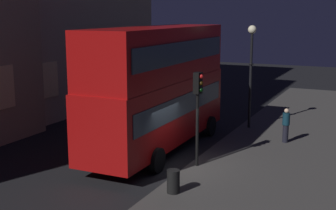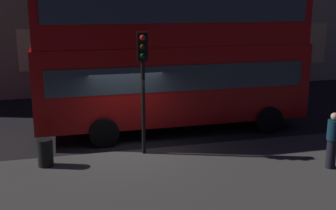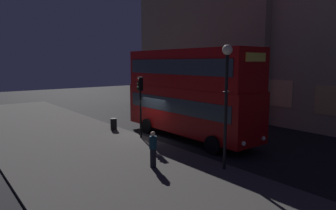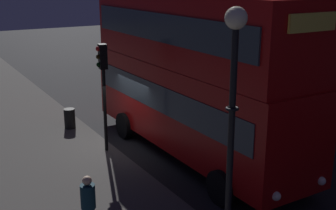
{
  "view_description": "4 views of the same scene",
  "coord_description": "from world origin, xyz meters",
  "px_view_note": "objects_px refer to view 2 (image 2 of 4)",
  "views": [
    {
      "loc": [
        -16.3,
        -7.54,
        6.24
      ],
      "look_at": [
        1.68,
        1.01,
        2.23
      ],
      "focal_mm": 49.07,
      "sensor_mm": 36.0,
      "label": 1
    },
    {
      "loc": [
        -2.14,
        -13.57,
        4.87
      ],
      "look_at": [
        1.36,
        0.01,
        1.41
      ],
      "focal_mm": 45.5,
      "sensor_mm": 36.0,
      "label": 2
    },
    {
      "loc": [
        16.29,
        -11.11,
        4.85
      ],
      "look_at": [
        1.74,
        0.15,
        2.26
      ],
      "focal_mm": 32.53,
      "sensor_mm": 36.0,
      "label": 3
    },
    {
      "loc": [
        14.13,
        -6.57,
        6.14
      ],
      "look_at": [
        1.98,
        0.65,
        2.0
      ],
      "focal_mm": 47.09,
      "sensor_mm": 36.0,
      "label": 4
    }
  ],
  "objects_px": {
    "litter_bin": "(45,153)",
    "pedestrian": "(332,140)",
    "traffic_light_near_kerb": "(143,68)",
    "double_decker_bus": "(173,49)"
  },
  "relations": [
    {
      "from": "double_decker_bus",
      "to": "pedestrian",
      "type": "bearing_deg",
      "value": -56.79
    },
    {
      "from": "double_decker_bus",
      "to": "litter_bin",
      "type": "bearing_deg",
      "value": -148.35
    },
    {
      "from": "traffic_light_near_kerb",
      "to": "pedestrian",
      "type": "relative_size",
      "value": 2.31
    },
    {
      "from": "traffic_light_near_kerb",
      "to": "litter_bin",
      "type": "distance_m",
      "value": 3.83
    },
    {
      "from": "traffic_light_near_kerb",
      "to": "litter_bin",
      "type": "relative_size",
      "value": 4.68
    },
    {
      "from": "double_decker_bus",
      "to": "pedestrian",
      "type": "xyz_separation_m",
      "value": [
        3.39,
        -5.12,
        -2.15
      ]
    },
    {
      "from": "litter_bin",
      "to": "pedestrian",
      "type": "bearing_deg",
      "value": -15.45
    },
    {
      "from": "double_decker_bus",
      "to": "litter_bin",
      "type": "relative_size",
      "value": 12.44
    },
    {
      "from": "double_decker_bus",
      "to": "litter_bin",
      "type": "xyz_separation_m",
      "value": [
        -4.64,
        -2.9,
        -2.59
      ]
    },
    {
      "from": "double_decker_bus",
      "to": "litter_bin",
      "type": "distance_m",
      "value": 6.06
    }
  ]
}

